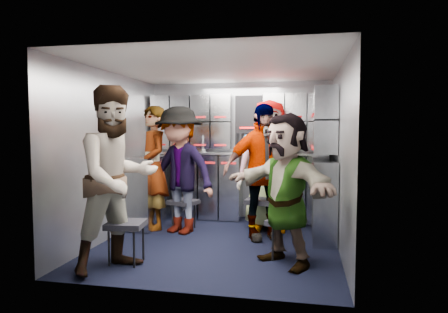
% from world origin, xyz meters
% --- Properties ---
extents(floor, '(3.00, 3.00, 0.00)m').
position_xyz_m(floor, '(0.00, 0.00, 0.00)').
color(floor, black).
rests_on(floor, ground).
extents(wall_back, '(2.80, 0.04, 2.10)m').
position_xyz_m(wall_back, '(0.00, 1.50, 1.05)').
color(wall_back, gray).
rests_on(wall_back, ground).
extents(wall_left, '(0.04, 3.00, 2.10)m').
position_xyz_m(wall_left, '(-1.40, 0.00, 1.05)').
color(wall_left, gray).
rests_on(wall_left, ground).
extents(wall_right, '(0.04, 3.00, 2.10)m').
position_xyz_m(wall_right, '(1.40, 0.00, 1.05)').
color(wall_right, gray).
rests_on(wall_right, ground).
extents(ceiling, '(2.80, 3.00, 0.02)m').
position_xyz_m(ceiling, '(0.00, 0.00, 2.10)').
color(ceiling, silver).
rests_on(ceiling, wall_back).
extents(cart_bank_back, '(2.68, 0.38, 0.99)m').
position_xyz_m(cart_bank_back, '(0.00, 1.29, 0.49)').
color(cart_bank_back, '#90959E').
rests_on(cart_bank_back, ground).
extents(cart_bank_left, '(0.38, 0.76, 0.99)m').
position_xyz_m(cart_bank_left, '(-1.19, 0.56, 0.49)').
color(cart_bank_left, '#90959E').
rests_on(cart_bank_left, ground).
extents(counter, '(2.68, 0.42, 0.03)m').
position_xyz_m(counter, '(0.00, 1.29, 1.01)').
color(counter, silver).
rests_on(counter, cart_bank_back).
extents(locker_bank_back, '(2.68, 0.28, 0.82)m').
position_xyz_m(locker_bank_back, '(0.00, 1.35, 1.49)').
color(locker_bank_back, '#90959E').
rests_on(locker_bank_back, wall_back).
extents(locker_bank_right, '(0.28, 1.00, 0.82)m').
position_xyz_m(locker_bank_right, '(1.25, 0.70, 1.49)').
color(locker_bank_right, '#90959E').
rests_on(locker_bank_right, wall_right).
extents(right_cabinet, '(0.28, 1.20, 1.00)m').
position_xyz_m(right_cabinet, '(1.25, 0.60, 0.50)').
color(right_cabinet, '#90959E').
rests_on(right_cabinet, ground).
extents(coffee_niche, '(0.46, 0.16, 0.84)m').
position_xyz_m(coffee_niche, '(0.18, 1.41, 1.47)').
color(coffee_niche, black).
rests_on(coffee_niche, wall_back).
extents(red_latch_strip, '(2.60, 0.02, 0.03)m').
position_xyz_m(red_latch_strip, '(0.00, 1.09, 0.88)').
color(red_latch_strip, red).
rests_on(red_latch_strip, cart_bank_back).
extents(jump_seat_near_left, '(0.41, 0.39, 0.43)m').
position_xyz_m(jump_seat_near_left, '(-0.78, -0.89, 0.38)').
color(jump_seat_near_left, black).
rests_on(jump_seat_near_left, ground).
extents(jump_seat_mid_left, '(0.44, 0.43, 0.40)m').
position_xyz_m(jump_seat_mid_left, '(-0.62, 0.56, 0.36)').
color(jump_seat_mid_left, black).
rests_on(jump_seat_mid_left, ground).
extents(jump_seat_center, '(0.44, 0.42, 0.49)m').
position_xyz_m(jump_seat_center, '(0.53, 0.99, 0.44)').
color(jump_seat_center, black).
rests_on(jump_seat_center, ground).
extents(jump_seat_mid_right, '(0.46, 0.45, 0.48)m').
position_xyz_m(jump_seat_mid_right, '(0.48, 0.49, 0.42)').
color(jump_seat_mid_right, black).
rests_on(jump_seat_mid_right, ground).
extents(jump_seat_near_right, '(0.46, 0.45, 0.42)m').
position_xyz_m(jump_seat_near_right, '(0.82, -0.42, 0.37)').
color(jump_seat_near_right, black).
rests_on(jump_seat_near_right, ground).
extents(attendant_standing, '(0.71, 0.74, 1.70)m').
position_xyz_m(attendant_standing, '(-1.05, 0.54, 0.85)').
color(attendant_standing, black).
rests_on(attendant_standing, ground).
extents(attendant_arc_a, '(1.06, 1.11, 1.81)m').
position_xyz_m(attendant_arc_a, '(-0.78, -1.07, 0.90)').
color(attendant_arc_a, black).
rests_on(attendant_arc_a, ground).
extents(attendant_arc_b, '(1.23, 0.96, 1.68)m').
position_xyz_m(attendant_arc_b, '(-0.62, 0.38, 0.84)').
color(attendant_arc_b, black).
rests_on(attendant_arc_b, ground).
extents(attendant_arc_c, '(0.91, 0.63, 1.78)m').
position_xyz_m(attendant_arc_c, '(0.53, 0.81, 0.89)').
color(attendant_arc_c, black).
rests_on(attendant_arc_c, ground).
extents(attendant_arc_d, '(1.08, 0.81, 1.70)m').
position_xyz_m(attendant_arc_d, '(0.48, 0.31, 0.85)').
color(attendant_arc_d, black).
rests_on(attendant_arc_d, ground).
extents(attendant_arc_e, '(1.37, 1.32, 1.55)m').
position_xyz_m(attendant_arc_e, '(0.82, -0.60, 0.78)').
color(attendant_arc_e, black).
rests_on(attendant_arc_e, ground).
extents(bottle_left, '(0.07, 0.07, 0.26)m').
position_xyz_m(bottle_left, '(-0.51, 1.24, 1.16)').
color(bottle_left, white).
rests_on(bottle_left, counter).
extents(bottle_mid, '(0.07, 0.07, 0.25)m').
position_xyz_m(bottle_mid, '(0.14, 1.24, 1.15)').
color(bottle_mid, white).
rests_on(bottle_mid, counter).
extents(bottle_right, '(0.06, 0.06, 0.23)m').
position_xyz_m(bottle_right, '(0.78, 1.24, 1.14)').
color(bottle_right, white).
rests_on(bottle_right, counter).
extents(cup_left, '(0.07, 0.07, 0.09)m').
position_xyz_m(cup_left, '(-0.65, 1.23, 1.07)').
color(cup_left, beige).
rests_on(cup_left, counter).
extents(cup_right, '(0.08, 0.08, 0.10)m').
position_xyz_m(cup_right, '(0.85, 1.23, 1.08)').
color(cup_right, beige).
rests_on(cup_right, counter).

